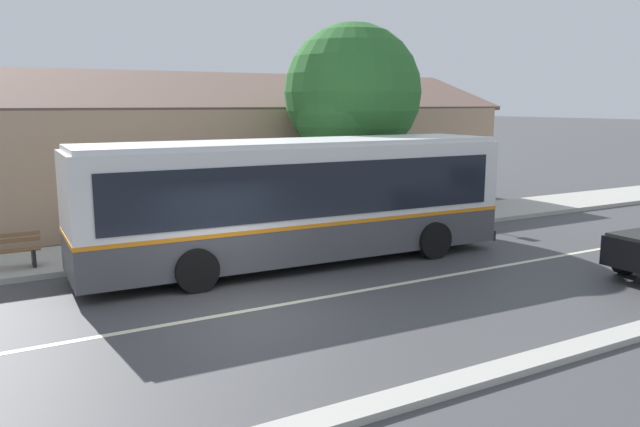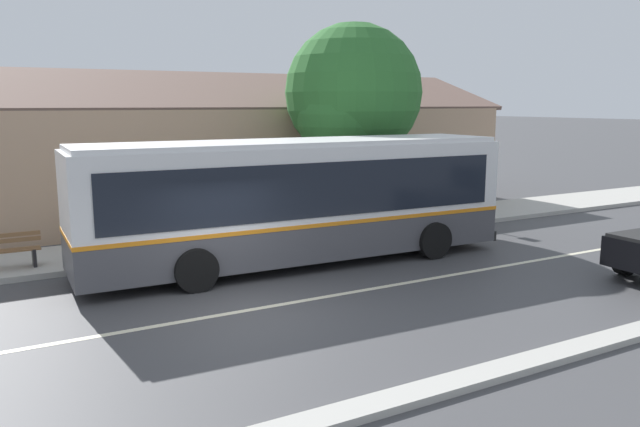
# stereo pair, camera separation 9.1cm
# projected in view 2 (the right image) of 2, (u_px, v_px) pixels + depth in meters

# --- Properties ---
(ground_plane) EXTENTS (300.00, 300.00, 0.00)m
(ground_plane) POSITION_uv_depth(u_px,v_px,m) (246.00, 311.00, 12.69)
(ground_plane) COLOR #424244
(sidewalk_far) EXTENTS (60.00, 3.00, 0.15)m
(sidewalk_far) POSITION_uv_depth(u_px,v_px,m) (165.00, 248.00, 17.82)
(sidewalk_far) COLOR #ADAAA3
(sidewalk_far) RESTS_ON ground
(curb_near) EXTENTS (60.00, 0.50, 0.12)m
(curb_near) POSITION_uv_depth(u_px,v_px,m) (379.00, 405.00, 8.60)
(curb_near) COLOR #ADAAA3
(curb_near) RESTS_ON ground
(lane_divider_stripe) EXTENTS (60.00, 0.16, 0.01)m
(lane_divider_stripe) POSITION_uv_depth(u_px,v_px,m) (246.00, 311.00, 12.69)
(lane_divider_stripe) COLOR beige
(lane_divider_stripe) RESTS_ON ground
(community_building) EXTENTS (25.64, 9.02, 6.41)m
(community_building) POSITION_uv_depth(u_px,v_px,m) (178.00, 157.00, 24.54)
(community_building) COLOR tan
(community_building) RESTS_ON ground
(transit_bus) EXTENTS (11.47, 3.02, 3.24)m
(transit_bus) POSITION_uv_depth(u_px,v_px,m) (298.00, 198.00, 16.18)
(transit_bus) COLOR #47474C
(transit_bus) RESTS_ON ground
(bench_by_building) EXTENTS (1.64, 0.51, 0.94)m
(bench_by_building) POSITION_uv_depth(u_px,v_px,m) (4.00, 253.00, 15.19)
(bench_by_building) COLOR brown
(bench_by_building) RESTS_ON sidewalk_far
(street_tree_primary) EXTENTS (4.66, 4.66, 6.85)m
(street_tree_primary) POSITION_uv_depth(u_px,v_px,m) (351.00, 98.00, 21.01)
(street_tree_primary) COLOR #4C3828
(street_tree_primary) RESTS_ON ground
(bus_stop_sign) EXTENTS (0.36, 0.07, 2.40)m
(bus_stop_sign) POSITION_uv_depth(u_px,v_px,m) (458.00, 177.00, 21.52)
(bus_stop_sign) COLOR gray
(bus_stop_sign) RESTS_ON sidewalk_far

